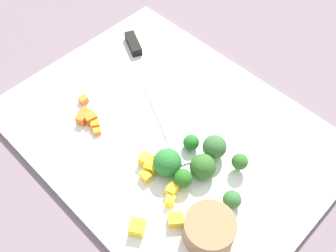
% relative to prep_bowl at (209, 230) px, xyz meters
% --- Properties ---
extents(ground_plane, '(4.00, 4.00, 0.00)m').
position_rel_prep_bowl_xyz_m(ground_plane, '(-0.17, 0.09, -0.03)').
color(ground_plane, slate).
extents(cutting_board, '(0.53, 0.40, 0.01)m').
position_rel_prep_bowl_xyz_m(cutting_board, '(-0.17, 0.09, -0.03)').
color(cutting_board, white).
rests_on(cutting_board, ground_plane).
extents(prep_bowl, '(0.07, 0.07, 0.04)m').
position_rel_prep_bowl_xyz_m(prep_bowl, '(0.00, 0.00, 0.00)').
color(prep_bowl, olive).
rests_on(prep_bowl, cutting_board).
extents(chef_knife, '(0.29, 0.16, 0.02)m').
position_rel_prep_bowl_xyz_m(chef_knife, '(-0.28, 0.15, -0.02)').
color(chef_knife, silver).
rests_on(chef_knife, cutting_board).
extents(carrot_dice_0, '(0.01, 0.02, 0.01)m').
position_rel_prep_bowl_xyz_m(carrot_dice_0, '(-0.29, 0.01, -0.01)').
color(carrot_dice_0, orange).
rests_on(carrot_dice_0, cutting_board).
extents(carrot_dice_1, '(0.02, 0.02, 0.01)m').
position_rel_prep_bowl_xyz_m(carrot_dice_1, '(-0.26, 0.01, -0.01)').
color(carrot_dice_1, orange).
rests_on(carrot_dice_1, cutting_board).
extents(carrot_dice_2, '(0.02, 0.02, 0.02)m').
position_rel_prep_bowl_xyz_m(carrot_dice_2, '(-0.27, 0.01, -0.01)').
color(carrot_dice_2, orange).
rests_on(carrot_dice_2, cutting_board).
extents(carrot_dice_3, '(0.02, 0.02, 0.02)m').
position_rel_prep_bowl_xyz_m(carrot_dice_3, '(-0.28, -0.00, -0.01)').
color(carrot_dice_3, orange).
rests_on(carrot_dice_3, cutting_board).
extents(carrot_dice_4, '(0.02, 0.02, 0.01)m').
position_rel_prep_bowl_xyz_m(carrot_dice_4, '(-0.24, 0.00, -0.02)').
color(carrot_dice_4, orange).
rests_on(carrot_dice_4, cutting_board).
extents(carrot_dice_5, '(0.01, 0.01, 0.01)m').
position_rel_prep_bowl_xyz_m(carrot_dice_5, '(-0.31, 0.03, -0.02)').
color(carrot_dice_5, orange).
rests_on(carrot_dice_5, cutting_board).
extents(pepper_dice_0, '(0.02, 0.03, 0.02)m').
position_rel_prep_bowl_xyz_m(pepper_dice_0, '(-0.13, 0.02, -0.01)').
color(pepper_dice_0, yellow).
rests_on(pepper_dice_0, cutting_board).
extents(pepper_dice_1, '(0.02, 0.01, 0.01)m').
position_rel_prep_bowl_xyz_m(pepper_dice_1, '(-0.13, 0.00, -0.01)').
color(pepper_dice_1, yellow).
rests_on(pepper_dice_1, cutting_board).
extents(pepper_dice_2, '(0.02, 0.02, 0.02)m').
position_rel_prep_bowl_xyz_m(pepper_dice_2, '(-0.08, 0.01, -0.01)').
color(pepper_dice_2, yellow).
rests_on(pepper_dice_2, cutting_board).
extents(pepper_dice_3, '(0.03, 0.03, 0.02)m').
position_rel_prep_bowl_xyz_m(pepper_dice_3, '(-0.08, -0.06, -0.01)').
color(pepper_dice_3, yellow).
rests_on(pepper_dice_3, cutting_board).
extents(pepper_dice_4, '(0.02, 0.02, 0.01)m').
position_rel_prep_bowl_xyz_m(pepper_dice_4, '(-0.07, -0.00, -0.01)').
color(pepper_dice_4, yellow).
rests_on(pepper_dice_4, cutting_board).
extents(pepper_dice_5, '(0.03, 0.03, 0.02)m').
position_rel_prep_bowl_xyz_m(pepper_dice_5, '(-0.05, -0.02, -0.01)').
color(pepper_dice_5, yellow).
rests_on(pepper_dice_5, cutting_board).
extents(pepper_dice_6, '(0.02, 0.02, 0.02)m').
position_rel_prep_bowl_xyz_m(pepper_dice_6, '(-0.14, 0.02, -0.01)').
color(pepper_dice_6, yellow).
rests_on(pepper_dice_6, cutting_board).
extents(broccoli_floret_0, '(0.03, 0.03, 0.03)m').
position_rel_prep_bowl_xyz_m(broccoli_floret_0, '(-0.08, 0.03, -0.00)').
color(broccoli_floret_0, '#86BA67').
rests_on(broccoli_floret_0, cutting_board).
extents(broccoli_floret_1, '(0.04, 0.04, 0.04)m').
position_rel_prep_bowl_xyz_m(broccoli_floret_1, '(-0.08, 0.10, 0.00)').
color(broccoli_floret_1, '#82C255').
rests_on(broccoli_floret_1, cutting_board).
extents(broccoli_floret_2, '(0.03, 0.03, 0.03)m').
position_rel_prep_bowl_xyz_m(broccoli_floret_2, '(-0.01, 0.06, -0.01)').
color(broccoli_floret_2, '#8EB36C').
rests_on(broccoli_floret_2, cutting_board).
extents(broccoli_floret_3, '(0.04, 0.04, 0.04)m').
position_rel_prep_bowl_xyz_m(broccoli_floret_3, '(-0.07, 0.07, -0.00)').
color(broccoli_floret_3, '#82B95A').
rests_on(broccoli_floret_3, cutting_board).
extents(broccoli_floret_4, '(0.04, 0.04, 0.05)m').
position_rel_prep_bowl_xyz_m(broccoli_floret_4, '(-0.11, 0.03, 0.00)').
color(broccoli_floret_4, '#97BC5F').
rests_on(broccoli_floret_4, cutting_board).
extents(broccoli_floret_5, '(0.03, 0.03, 0.03)m').
position_rel_prep_bowl_xyz_m(broccoli_floret_5, '(-0.04, 0.11, -0.00)').
color(broccoli_floret_5, '#8EC056').
rests_on(broccoli_floret_5, cutting_board).
extents(broccoli_floret_6, '(0.03, 0.03, 0.03)m').
position_rel_prep_bowl_xyz_m(broccoli_floret_6, '(-0.12, 0.08, -0.01)').
color(broccoli_floret_6, '#8AAF5C').
rests_on(broccoli_floret_6, cutting_board).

